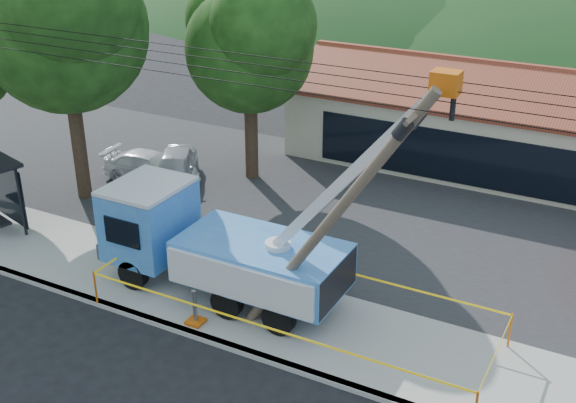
# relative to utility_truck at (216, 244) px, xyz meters

# --- Properties ---
(curb) EXTENTS (60.00, 0.25, 0.15)m
(curb) POSITION_rel_utility_truck_xyz_m (3.18, -2.28, -1.73)
(curb) COLOR #A3A098
(curb) RESTS_ON ground
(sidewalk) EXTENTS (60.00, 4.00, 0.15)m
(sidewalk) POSITION_rel_utility_truck_xyz_m (3.18, -0.38, -1.73)
(sidewalk) COLOR #A3A098
(sidewalk) RESTS_ON ground
(parking_lot) EXTENTS (60.00, 12.00, 0.10)m
(parking_lot) POSITION_rel_utility_truck_xyz_m (3.18, 7.62, -1.76)
(parking_lot) COLOR #28282B
(parking_lot) RESTS_ON ground
(strip_mall) EXTENTS (22.50, 8.53, 4.67)m
(strip_mall) POSITION_rel_utility_truck_xyz_m (7.18, 15.60, 0.07)
(strip_mall) COLOR #C0BB98
(strip_mall) RESTS_ON ground
(tree_west_near) EXTENTS (7.56, 6.72, 10.80)m
(tree_west_near) POSITION_rel_utility_truck_xyz_m (-8.82, 3.62, 5.72)
(tree_west_near) COLOR #332316
(tree_west_near) RESTS_ON ground
(tree_lot) EXTENTS (6.30, 5.60, 8.94)m
(tree_lot) POSITION_rel_utility_truck_xyz_m (-3.82, 8.62, 4.40)
(tree_lot) COLOR #332316
(tree_lot) RESTS_ON ground
(hill_west) EXTENTS (78.40, 56.00, 28.00)m
(hill_west) POSITION_rel_utility_truck_xyz_m (-11.82, 50.62, -1.81)
(hill_west) COLOR #153814
(hill_west) RESTS_ON ground
(utility_truck) EXTENTS (10.86, 4.22, 7.95)m
(utility_truck) POSITION_rel_utility_truck_xyz_m (0.00, 0.00, 0.00)
(utility_truck) COLOR black
(utility_truck) RESTS_ON ground
(leaning_pole) EXTENTS (5.30, 1.64, 7.85)m
(leaning_pole) POSITION_rel_utility_truck_xyz_m (4.51, -0.88, 2.58)
(leaning_pole) COLOR brown
(leaning_pole) RESTS_ON ground
(caution_tape) EXTENTS (11.77, 3.73, 1.08)m
(caution_tape) POSITION_rel_utility_truck_xyz_m (2.97, -0.54, -0.86)
(caution_tape) COLOR #DC5B0B
(caution_tape) RESTS_ON ground
(car_silver) EXTENTS (3.48, 4.48, 1.43)m
(car_silver) POSITION_rel_utility_truck_xyz_m (-6.30, 6.42, -1.81)
(car_silver) COLOR #B1B2B9
(car_silver) RESTS_ON ground
(car_white) EXTENTS (4.44, 2.11, 1.25)m
(car_white) POSITION_rel_utility_truck_xyz_m (-7.35, 6.17, -1.81)
(car_white) COLOR silver
(car_white) RESTS_ON ground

